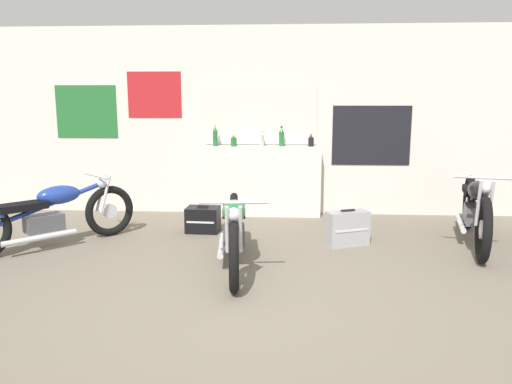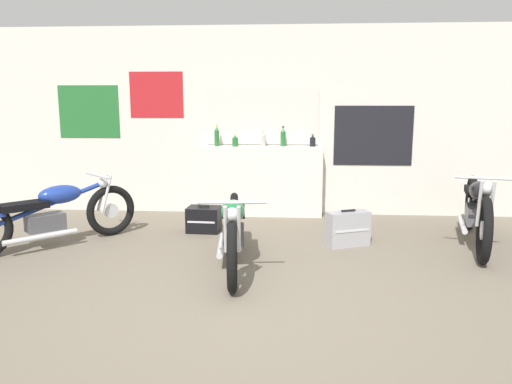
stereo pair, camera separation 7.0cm
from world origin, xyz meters
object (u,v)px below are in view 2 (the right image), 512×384
at_px(bottle_left_center, 235,141).
at_px(motorcycle_blue, 51,214).
at_px(bottle_leftmost, 217,137).
at_px(hard_case_black, 204,219).
at_px(bottle_rightmost, 313,141).
at_px(motorcycle_green, 233,229).
at_px(bottle_right_center, 283,137).
at_px(motorcycle_black, 477,209).
at_px(bottle_center, 264,140).
at_px(hard_case_silver, 348,229).

xyz_separation_m(bottle_left_center, motorcycle_blue, (-1.99, -1.78, -0.72)).
distance_m(bottle_leftmost, hard_case_black, 1.42).
height_order(bottle_rightmost, motorcycle_green, bottle_rightmost).
distance_m(bottle_right_center, motorcycle_black, 2.84).
distance_m(bottle_right_center, hard_case_black, 1.77).
height_order(bottle_center, motorcycle_blue, bottle_center).
height_order(bottle_leftmost, bottle_left_center, bottle_leftmost).
distance_m(hard_case_black, hard_case_silver, 1.91).
bearing_deg(motorcycle_green, bottle_right_center, 79.01).
height_order(bottle_rightmost, motorcycle_blue, bottle_rightmost).
relative_size(bottle_right_center, bottle_rightmost, 1.68).
xyz_separation_m(motorcycle_green, hard_case_black, (-0.55, 1.36, -0.24)).
height_order(bottle_leftmost, motorcycle_green, bottle_leftmost).
bearing_deg(motorcycle_green, motorcycle_black, 19.83).
xyz_separation_m(bottle_leftmost, motorcycle_green, (0.51, -2.34, -0.78)).
distance_m(bottle_rightmost, hard_case_silver, 1.84).
relative_size(hard_case_black, hard_case_silver, 0.80).
distance_m(bottle_leftmost, bottle_right_center, 0.98).
height_order(bottle_left_center, bottle_right_center, bottle_right_center).
height_order(bottle_left_center, hard_case_silver, bottle_left_center).
relative_size(bottle_right_center, motorcycle_blue, 0.18).
height_order(bottle_center, hard_case_black, bottle_center).
height_order(motorcycle_blue, motorcycle_black, motorcycle_black).
relative_size(bottle_leftmost, bottle_rightmost, 1.80).
bearing_deg(hard_case_black, bottle_right_center, 45.55).
xyz_separation_m(bottle_right_center, motorcycle_blue, (-2.70, -1.85, -0.78)).
relative_size(bottle_left_center, bottle_center, 0.77).
bearing_deg(bottle_right_center, motorcycle_black, -30.30).
height_order(motorcycle_blue, hard_case_black, motorcycle_blue).
relative_size(bottle_leftmost, bottle_center, 1.41).
relative_size(bottle_leftmost, hard_case_black, 0.71).
xyz_separation_m(bottle_rightmost, hard_case_black, (-1.46, -1.03, -0.96)).
xyz_separation_m(bottle_center, motorcycle_green, (-0.18, -2.37, -0.74)).
bearing_deg(bottle_rightmost, motorcycle_blue, -149.55).
bearing_deg(motorcycle_black, bottle_rightmost, 144.56).
height_order(bottle_center, bottle_rightmost, bottle_center).
relative_size(bottle_left_center, motorcycle_blue, 0.11).
distance_m(bottle_center, bottle_right_center, 0.29).
distance_m(motorcycle_black, hard_case_silver, 1.58).
distance_m(motorcycle_blue, motorcycle_black, 5.08).
height_order(bottle_leftmost, motorcycle_blue, bottle_leftmost).
bearing_deg(bottle_leftmost, motorcycle_black, -21.58).
bearing_deg(bottle_center, bottle_leftmost, -177.75).
xyz_separation_m(bottle_center, bottle_rightmost, (0.72, 0.02, -0.02)).
height_order(motorcycle_blue, hard_case_silver, motorcycle_blue).
relative_size(bottle_leftmost, bottle_right_center, 1.07).
relative_size(motorcycle_green, hard_case_silver, 3.73).
bearing_deg(hard_case_black, bottle_center, 54.02).
distance_m(bottle_leftmost, bottle_left_center, 0.28).
height_order(bottle_right_center, motorcycle_blue, bottle_right_center).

